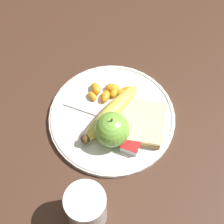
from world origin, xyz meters
TOP-DOWN VIEW (x-y plane):
  - ground_plane at (0.00, 0.00)m, footprint 3.00×3.00m
  - plate at (0.00, 0.00)m, footprint 0.29×0.29m
  - juice_glass at (0.03, -0.22)m, footprint 0.08×0.08m
  - apple at (0.02, -0.05)m, footprint 0.08×0.08m
  - banana at (-0.00, -0.01)m, footprint 0.09×0.18m
  - bread_slice at (0.06, -0.00)m, footprint 0.13×0.13m
  - fork at (-0.02, -0.01)m, footprint 0.17×0.03m
  - jam_packet at (0.07, -0.06)m, footprint 0.04×0.03m
  - orange_segment_0 at (-0.02, 0.07)m, footprint 0.04×0.03m
  - orange_segment_1 at (-0.00, 0.06)m, footprint 0.03×0.02m
  - orange_segment_2 at (-0.06, 0.03)m, footprint 0.03×0.03m
  - orange_segment_3 at (-0.06, 0.05)m, footprint 0.04×0.04m
  - orange_segment_4 at (-0.02, 0.06)m, footprint 0.02×0.03m
  - orange_segment_5 at (-0.03, 0.04)m, footprint 0.02×0.03m
  - orange_segment_6 at (0.01, 0.07)m, footprint 0.03×0.03m

SIDE VIEW (x-z plane):
  - ground_plane at x=0.00m, z-range 0.00..0.00m
  - plate at x=0.00m, z-range 0.00..0.02m
  - fork at x=-0.02m, z-range 0.01..0.02m
  - orange_segment_2 at x=-0.06m, z-range 0.01..0.03m
  - orange_segment_1 at x=0.00m, z-range 0.01..0.03m
  - orange_segment_6 at x=0.01m, z-range 0.01..0.03m
  - orange_segment_4 at x=-0.02m, z-range 0.01..0.03m
  - orange_segment_5 at x=-0.03m, z-range 0.01..0.03m
  - orange_segment_3 at x=-0.06m, z-range 0.01..0.03m
  - orange_segment_0 at x=-0.02m, z-range 0.01..0.03m
  - jam_packet at x=0.07m, z-range 0.01..0.03m
  - bread_slice at x=0.06m, z-range 0.01..0.03m
  - banana at x=0.00m, z-range 0.01..0.05m
  - juice_glass at x=0.03m, z-range 0.00..0.10m
  - apple at x=0.02m, z-range 0.01..0.09m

